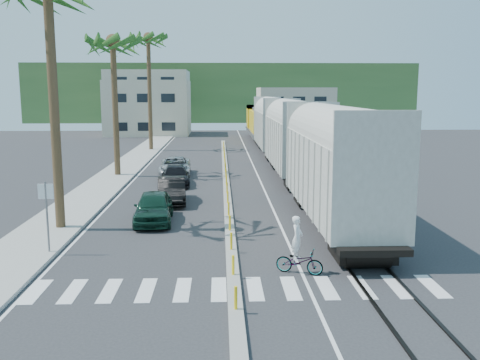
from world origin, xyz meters
name	(u,v)px	position (x,y,z in m)	size (l,w,h in m)	color
ground	(232,269)	(0.00, 0.00, 0.00)	(140.00, 140.00, 0.00)	#28282B
sidewalk	(122,170)	(-8.50, 25.00, 0.07)	(3.00, 90.00, 0.15)	gray
rails	(281,164)	(5.00, 28.00, 0.03)	(1.56, 100.00, 0.06)	black
median	(226,179)	(0.00, 19.96, 0.09)	(0.45, 60.00, 0.85)	gray
crosswalk	(234,289)	(0.00, -2.00, 0.01)	(14.00, 2.20, 0.01)	silver
lane_markings	(199,170)	(-2.15, 25.00, 0.00)	(9.42, 90.00, 0.01)	silver
freight_train	(283,133)	(5.00, 26.50, 2.91)	(3.00, 60.94, 5.85)	#A8A69A
palm_trees	(117,33)	(-8.10, 22.70, 10.81)	(3.50, 37.20, 13.75)	brown
street_sign	(47,207)	(-7.30, 2.00, 1.97)	(0.60, 0.08, 3.00)	slate
buildings	(184,104)	(-6.41, 71.66, 4.36)	(38.00, 27.00, 10.00)	#BBAE94
hillside	(221,93)	(0.00, 100.00, 6.00)	(80.00, 20.00, 12.00)	#385628
car_lead	(154,207)	(-3.76, 7.31, 0.77)	(2.05, 4.61, 1.54)	#103023
car_second	(172,190)	(-3.28, 11.99, 0.74)	(1.98, 4.61, 1.48)	black
car_third	(176,176)	(-3.54, 17.96, 0.66)	(2.29, 4.72, 1.32)	black
car_rear	(175,166)	(-3.93, 22.45, 0.71)	(2.55, 5.17, 1.41)	#B4B7B9
cyclist	(299,256)	(2.37, -0.56, 0.66)	(1.82, 2.15, 2.13)	#9EA0A5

